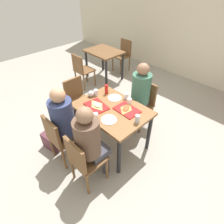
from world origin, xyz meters
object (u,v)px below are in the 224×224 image
object	(u,v)px
condiment_bottle	(106,89)
foil_bundle	(91,94)
chair_near_right	(83,159)
person_far_side	(139,93)
person_in_brown_jacket	(90,140)
chair_left_end	(77,97)
main_table	(112,113)
pizza_slice_b	(126,108)
person_in_red	(65,119)
chair_near_left	(60,137)
plastic_cup_d	(129,101)
plastic_cup_b	(96,116)
background_chair_far	(123,53)
pizza_slice_a	(97,105)
background_table	(104,56)
tray_red_near	(97,106)
paper_plate_center	(115,98)
plastic_cup_a	(126,96)
paper_plate_near_edge	(109,120)
tray_red_far	(127,110)
chair_far_side	(143,101)
soda_can	(137,119)
handbag	(51,141)
plastic_cup_c	(96,92)

from	to	relation	value
condiment_bottle	foil_bundle	world-z (taller)	condiment_bottle
chair_near_right	person_far_side	bearing A→B (deg)	100.96
person_in_brown_jacket	chair_left_end	bearing A→B (deg)	152.02
main_table	pizza_slice_b	bearing A→B (deg)	35.48
person_in_red	chair_near_left	bearing A→B (deg)	-90.00
pizza_slice_b	plastic_cup_d	world-z (taller)	plastic_cup_d
plastic_cup_b	background_chair_far	distance (m)	3.25
pizza_slice_a	background_table	bearing A→B (deg)	135.35
tray_red_near	condiment_bottle	size ratio (longest dim) A/B	2.25
paper_plate_center	plastic_cup_d	xyz separation A→B (m)	(0.28, 0.04, 0.05)
person_in_red	plastic_cup_a	world-z (taller)	person_in_red
paper_plate_near_edge	plastic_cup_d	bearing A→B (deg)	96.55
tray_red_far	plastic_cup_b	world-z (taller)	plastic_cup_b
person_far_side	plastic_cup_d	world-z (taller)	person_far_side
person_in_red	pizza_slice_a	size ratio (longest dim) A/B	5.07
chair_far_side	soda_can	distance (m)	0.95
tray_red_far	condiment_bottle	size ratio (longest dim) A/B	2.25
background_table	background_chair_far	distance (m)	0.74
person_far_side	paper_plate_near_edge	xyz separation A→B (m)	(0.17, -0.87, 0.01)
paper_plate_near_edge	plastic_cup_a	xyz separation A→B (m)	(-0.19, 0.56, 0.05)
chair_near_left	background_table	xyz separation A→B (m)	(-1.60, 2.32, 0.13)
main_table	chair_left_end	bearing A→B (deg)	180.00
chair_near_left	person_in_red	xyz separation A→B (m)	(-0.00, 0.14, 0.25)
chair_left_end	handbag	distance (m)	0.93
chair_left_end	background_chair_far	size ratio (longest dim) A/B	1.00
person_far_side	tray_red_far	world-z (taller)	person_far_side
chair_far_side	plastic_cup_a	bearing A→B (deg)	-93.58
chair_far_side	background_table	xyz separation A→B (m)	(-1.88, 0.75, 0.13)
chair_near_left	pizza_slice_b	xyz separation A→B (m)	(0.45, 0.91, 0.28)
tray_red_far	pizza_slice_b	size ratio (longest dim) A/B	1.42
tray_red_near	paper_plate_near_edge	bearing A→B (deg)	-12.59
pizza_slice_b	plastic_cup_d	distance (m)	0.15
tray_red_near	plastic_cup_b	world-z (taller)	plastic_cup_b
tray_red_far	plastic_cup_a	distance (m)	0.32
paper_plate_center	condiment_bottle	bearing A→B (deg)	180.00
plastic_cup_c	plastic_cup_d	xyz separation A→B (m)	(0.56, 0.20, 0.00)
chair_far_side	person_far_side	distance (m)	0.28
tray_red_near	chair_left_end	bearing A→B (deg)	169.28
main_table	person_in_brown_jacket	world-z (taller)	person_in_brown_jacket
soda_can	handbag	distance (m)	1.53
person_in_brown_jacket	plastic_cup_d	bearing A→B (deg)	100.39
tray_red_near	soda_can	size ratio (longest dim) A/B	2.95
person_in_red	plastic_cup_a	size ratio (longest dim) A/B	12.63
pizza_slice_b	paper_plate_center	bearing A→B (deg)	163.98
tray_red_near	tray_red_far	world-z (taller)	same
pizza_slice_b	plastic_cup_a	xyz separation A→B (m)	(-0.20, 0.22, 0.03)
paper_plate_center	condiment_bottle	distance (m)	0.21
chair_near_left	handbag	world-z (taller)	chair_near_left
pizza_slice_b	plastic_cup_a	size ratio (longest dim) A/B	2.53
paper_plate_center	foil_bundle	world-z (taller)	foil_bundle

